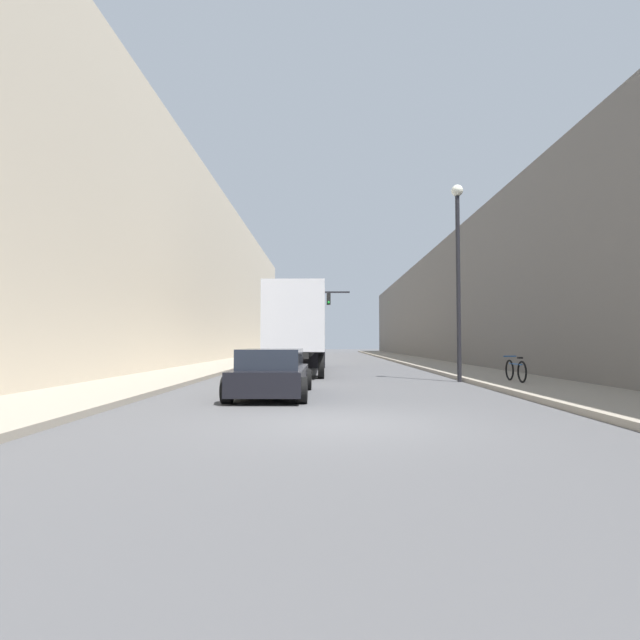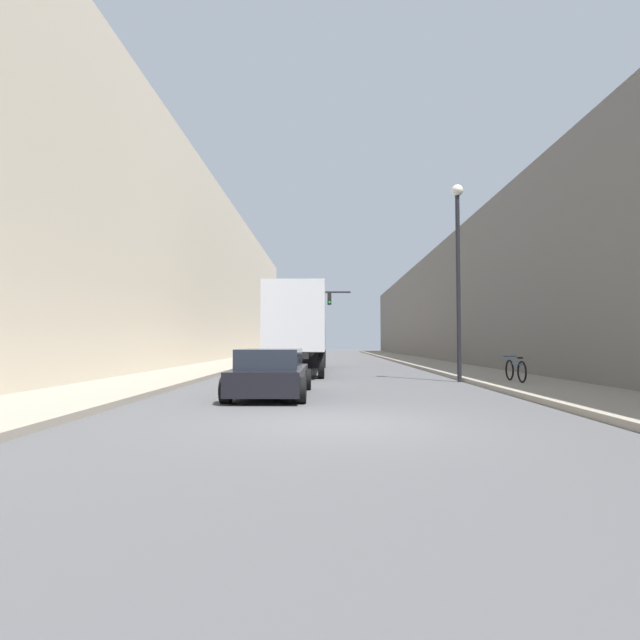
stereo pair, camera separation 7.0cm
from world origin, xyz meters
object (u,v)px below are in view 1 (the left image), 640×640
object	(u,v)px
street_lamp	(458,256)
parked_bicycle	(516,370)
semi_truck	(300,328)
sedan_car	(272,373)
traffic_signal_gantry	(290,309)

from	to	relation	value
street_lamp	parked_bicycle	xyz separation A→B (m)	(1.43, -1.75, -4.19)
semi_truck	sedan_car	xyz separation A→B (m)	(-0.20, -11.37, -1.56)
traffic_signal_gantry	sedan_car	bearing A→B (deg)	-87.01
sedan_car	traffic_signal_gantry	world-z (taller)	traffic_signal_gantry
traffic_signal_gantry	parked_bicycle	xyz separation A→B (m)	(9.13, -20.54, -3.47)
parked_bicycle	street_lamp	bearing A→B (deg)	129.17
semi_truck	sedan_car	bearing A→B (deg)	-91.02
sedan_car	street_lamp	xyz separation A→B (m)	(6.46, 4.94, 4.09)
traffic_signal_gantry	semi_truck	bearing A→B (deg)	-83.34
traffic_signal_gantry	street_lamp	size ratio (longest dim) A/B	0.87
semi_truck	street_lamp	size ratio (longest dim) A/B	1.64
semi_truck	street_lamp	world-z (taller)	street_lamp
street_lamp	semi_truck	bearing A→B (deg)	134.24
sedan_car	street_lamp	bearing A→B (deg)	37.40
semi_truck	traffic_signal_gantry	bearing A→B (deg)	96.66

